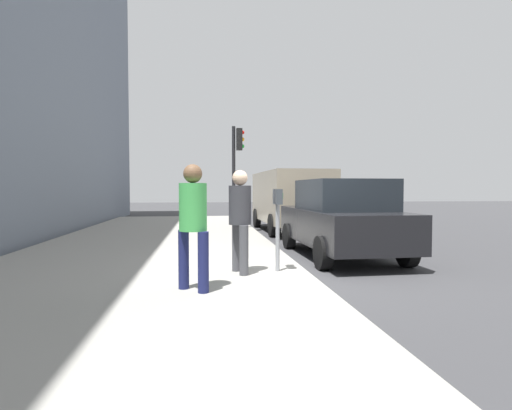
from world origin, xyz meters
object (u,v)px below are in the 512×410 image
at_px(parked_sedan_near, 341,218).
at_px(traffic_signal, 237,160).
at_px(parked_van_far, 289,197).
at_px(parking_meter, 278,212).
at_px(pedestrian_at_meter, 240,213).
at_px(pedestrian_bystander, 193,217).

bearing_deg(parked_sedan_near, traffic_signal, 20.20).
xyz_separation_m(parked_van_far, traffic_signal, (-0.35, 1.97, 1.32)).
bearing_deg(parked_van_far, traffic_signal, 100.02).
relative_size(parking_meter, pedestrian_at_meter, 0.82).
bearing_deg(pedestrian_bystander, parked_van_far, 23.80).
height_order(parking_meter, traffic_signal, traffic_signal).
bearing_deg(parked_sedan_near, parked_van_far, 0.01).
bearing_deg(parked_sedan_near, pedestrian_at_meter, 131.33).
bearing_deg(traffic_signal, pedestrian_at_meter, 175.89).
xyz_separation_m(pedestrian_at_meter, parked_sedan_near, (2.21, -2.52, -0.26)).
xyz_separation_m(parking_meter, pedestrian_at_meter, (-0.07, 0.65, -0.01)).
bearing_deg(traffic_signal, pedestrian_bystander, 171.53).
distance_m(pedestrian_at_meter, parked_sedan_near, 3.36).
height_order(pedestrian_at_meter, traffic_signal, traffic_signal).
distance_m(parking_meter, pedestrian_at_meter, 0.66).
bearing_deg(pedestrian_at_meter, parking_meter, -8.24).
relative_size(pedestrian_at_meter, traffic_signal, 0.48).
xyz_separation_m(pedestrian_bystander, traffic_signal, (8.68, -1.29, 1.39)).
bearing_deg(parking_meter, pedestrian_bystander, 129.96).
relative_size(parked_van_far, traffic_signal, 1.46).
distance_m(parked_sedan_near, traffic_signal, 5.96).
distance_m(parking_meter, traffic_signal, 7.64).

